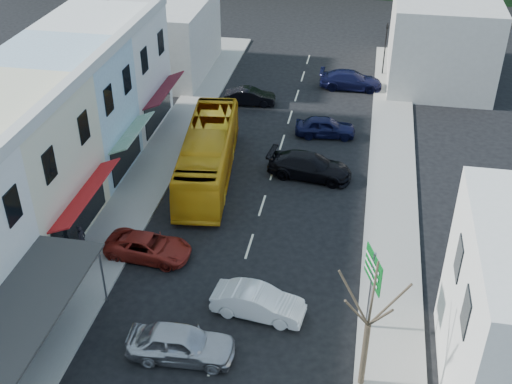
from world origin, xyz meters
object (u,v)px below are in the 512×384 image
car_red (148,246)px  traffic_signal (385,49)px  bus (208,155)px  car_silver (181,345)px  direction_sign (370,292)px  street_tree (368,325)px  pedestrian_left (82,237)px  car_white (258,303)px

car_red → traffic_signal: bearing=-18.5°
bus → car_silver: 15.04m
car_red → direction_sign: 11.95m
car_red → street_tree: bearing=-115.7°
bus → car_red: 8.52m
car_red → direction_sign: (11.40, -3.27, 1.47)m
street_tree → traffic_signal: 33.92m
car_silver → pedestrian_left: size_ratio=2.59×
pedestrian_left → traffic_signal: (15.10, 27.65, 1.26)m
pedestrian_left → car_silver: bearing=-124.0°
direction_sign → traffic_signal: size_ratio=0.96×
car_white → pedestrian_left: 10.32m
car_white → car_red: bearing=69.8°
car_white → car_red: same height
traffic_signal → car_red: bearing=43.4°
direction_sign → car_silver: bearing=-178.2°
pedestrian_left → traffic_signal: size_ratio=0.38×
bus → car_red: (-1.13, -8.40, -0.85)m
car_white → traffic_signal: 31.03m
car_silver → car_red: (-3.62, 6.41, 0.00)m
direction_sign → car_red: bearing=143.8°
bus → direction_sign: 15.56m
direction_sign → street_tree: 3.52m
bus → traffic_signal: size_ratio=2.56×
car_red → street_tree: 13.34m
pedestrian_left → car_white: bearing=-99.8°
car_silver → traffic_signal: bearing=-15.8°
car_red → street_tree: street_tree is taller
bus → traffic_signal: 21.64m
car_silver → street_tree: bearing=-93.7°
bus → pedestrian_left: bearing=-124.7°
direction_sign → car_white: bearing=159.3°
car_white → traffic_signal: bearing=-3.1°
car_red → traffic_signal: traffic_signal is taller
bus → car_white: 12.79m
car_red → pedestrian_left: 3.53m
pedestrian_left → bus: bearing=-21.4°
car_red → direction_sign: size_ratio=1.06×
car_red → pedestrian_left: size_ratio=2.71×
direction_sign → traffic_signal: traffic_signal is taller
direction_sign → street_tree: (-0.10, -3.30, 1.19)m
pedestrian_left → direction_sign: size_ratio=0.39×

